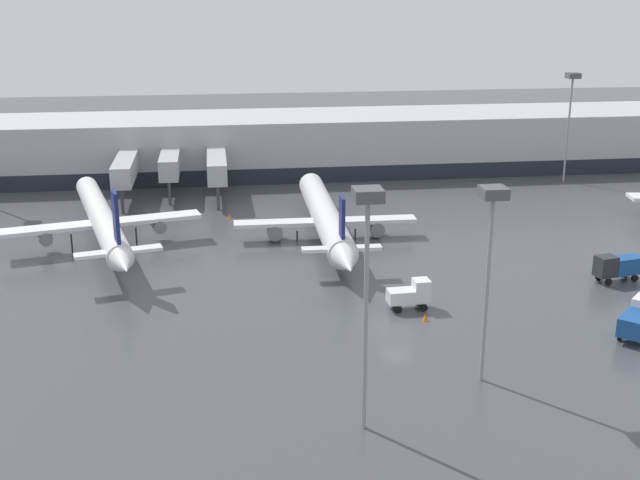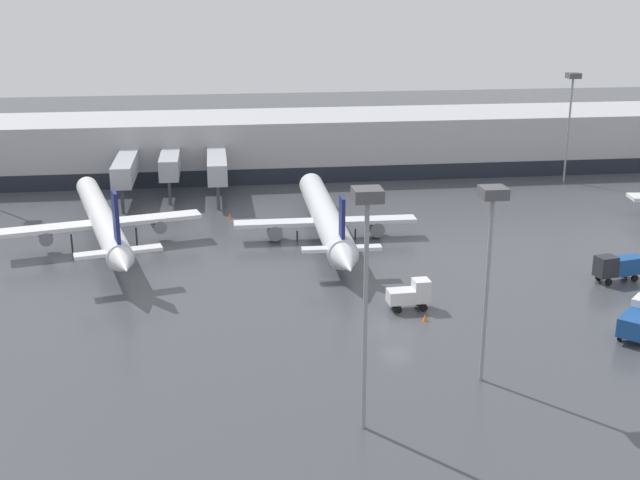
{
  "view_description": "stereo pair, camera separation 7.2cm",
  "coord_description": "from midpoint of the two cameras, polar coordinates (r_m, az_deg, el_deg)",
  "views": [
    {
      "loc": [
        -14.95,
        -62.07,
        28.25
      ],
      "look_at": [
        -4.47,
        16.6,
        3.0
      ],
      "focal_mm": 45.0,
      "sensor_mm": 36.0,
      "label": 1
    },
    {
      "loc": [
        -14.88,
        -62.08,
        28.25
      ],
      "look_at": [
        -4.47,
        16.6,
        3.0
      ],
      "focal_mm": 45.0,
      "sensor_mm": 36.0,
      "label": 2
    }
  ],
  "objects": [
    {
      "name": "apron_light_mast_2",
      "position": [
        57.76,
        12.1,
        0.96
      ],
      "size": [
        1.8,
        1.8,
        14.91
      ],
      "color": "gray",
      "rests_on": "ground_plane"
    },
    {
      "name": "apron_light_mast_0",
      "position": [
        124.41,
        17.47,
        9.8
      ],
      "size": [
        1.8,
        1.8,
        16.19
      ],
      "color": "gray",
      "rests_on": "ground_plane"
    },
    {
      "name": "terminal_building",
      "position": [
        126.99,
        -0.78,
        6.87
      ],
      "size": [
        160.0,
        30.03,
        9.0
      ],
      "color": "#B2B2B7",
      "rests_on": "ground_plane"
    },
    {
      "name": "parked_jet_1",
      "position": [
        92.71,
        -15.21,
        1.43
      ],
      "size": [
        22.02,
        37.12,
        9.69
      ],
      "rotation": [
        0.0,
        0.0,
        1.81
      ],
      "color": "white",
      "rests_on": "ground_plane"
    },
    {
      "name": "traffic_cone_4",
      "position": [
        102.32,
        -6.41,
        1.7
      ],
      "size": [
        0.5,
        0.5,
        0.65
      ],
      "color": "orange",
      "rests_on": "ground_plane"
    },
    {
      "name": "ground_plane",
      "position": [
        69.81,
        5.5,
        -6.31
      ],
      "size": [
        320.0,
        320.0,
        0.0
      ],
      "primitive_type": "plane",
      "color": "#424449"
    },
    {
      "name": "service_truck_1",
      "position": [
        73.54,
        6.5,
        -3.83
      ],
      "size": [
        3.91,
        1.92,
        2.79
      ],
      "rotation": [
        0.0,
        0.0,
        0.05
      ],
      "color": "silver",
      "rests_on": "ground_plane"
    },
    {
      "name": "parked_jet_0",
      "position": [
        93.11,
        0.42,
        1.67
      ],
      "size": [
        21.29,
        38.07,
        8.35
      ],
      "rotation": [
        0.0,
        0.0,
        1.56
      ],
      "color": "silver",
      "rests_on": "ground_plane"
    },
    {
      "name": "service_truck_0",
      "position": [
        72.65,
        21.82,
        -5.19
      ],
      "size": [
        5.27,
        5.3,
        2.97
      ],
      "rotation": [
        0.0,
        0.0,
        0.79
      ],
      "color": "#19478C",
      "rests_on": "ground_plane"
    },
    {
      "name": "apron_light_mast_4",
      "position": [
        49.73,
        3.38,
        -0.01
      ],
      "size": [
        1.8,
        1.8,
        16.5
      ],
      "color": "gray",
      "rests_on": "ground_plane"
    },
    {
      "name": "traffic_cone_2",
      "position": [
        71.55,
        7.51,
        -5.47
      ],
      "size": [
        0.46,
        0.46,
        0.69
      ],
      "color": "orange",
      "rests_on": "ground_plane"
    },
    {
      "name": "service_truck_3",
      "position": [
        85.19,
        20.45,
        -1.75
      ],
      "size": [
        5.3,
        2.64,
        2.77
      ],
      "rotation": [
        0.0,
        0.0,
        3.35
      ],
      "color": "#19478C",
      "rests_on": "ground_plane"
    }
  ]
}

